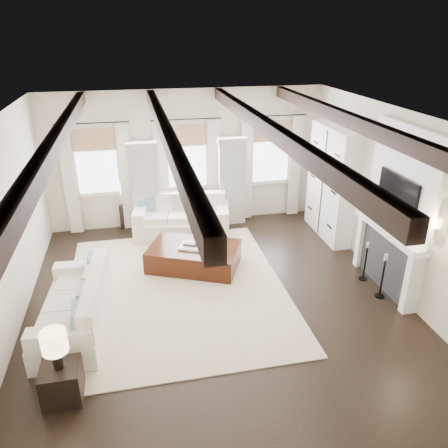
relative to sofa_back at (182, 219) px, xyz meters
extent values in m
plane|color=black|center=(0.25, -3.08, -0.37)|extent=(7.50, 7.50, 0.00)
cube|color=beige|center=(0.25, 0.67, 1.23)|extent=(6.50, 0.04, 3.20)
cube|color=beige|center=(0.25, -6.83, 1.23)|extent=(6.50, 0.04, 3.20)
cube|color=beige|center=(3.50, -3.08, 1.23)|extent=(0.04, 7.50, 3.20)
cube|color=white|center=(0.25, -3.08, 2.83)|extent=(6.50, 7.50, 0.04)
cube|color=black|center=(-1.95, -3.08, 2.71)|extent=(0.16, 7.40, 0.22)
cube|color=black|center=(-0.50, -3.08, 2.71)|extent=(0.16, 7.40, 0.22)
cube|color=black|center=(1.00, -3.08, 2.71)|extent=(0.16, 7.40, 0.22)
cube|color=black|center=(2.45, -3.08, 2.71)|extent=(0.16, 7.40, 0.22)
cube|color=white|center=(-1.80, 0.64, 1.28)|extent=(0.90, 0.03, 1.45)
cube|color=tan|center=(-1.80, 0.58, 1.81)|extent=(0.94, 0.04, 0.50)
cube|color=silver|center=(-2.42, 0.54, 0.90)|extent=(0.28, 0.08, 2.50)
cube|color=silver|center=(-1.18, 0.54, 0.90)|extent=(0.28, 0.08, 2.50)
cylinder|color=black|center=(-1.80, 0.53, 2.18)|extent=(1.60, 0.02, 0.02)
cube|color=white|center=(0.25, 0.64, 1.28)|extent=(0.90, 0.03, 1.45)
cube|color=tan|center=(0.25, 0.58, 1.81)|extent=(0.94, 0.04, 0.50)
cube|color=silver|center=(-0.37, 0.54, 0.90)|extent=(0.28, 0.08, 2.50)
cube|color=silver|center=(0.87, 0.54, 0.90)|extent=(0.28, 0.08, 2.50)
cylinder|color=black|center=(0.25, 0.53, 2.18)|extent=(1.60, 0.02, 0.02)
cube|color=white|center=(2.30, 0.64, 1.28)|extent=(0.90, 0.03, 1.45)
cube|color=tan|center=(2.30, 0.58, 1.81)|extent=(0.94, 0.04, 0.50)
cube|color=silver|center=(1.68, 0.54, 0.90)|extent=(0.28, 0.08, 2.50)
cube|color=silver|center=(2.92, 0.54, 0.90)|extent=(0.28, 0.08, 2.50)
cylinder|color=black|center=(2.30, 0.53, 2.18)|extent=(1.60, 0.02, 0.02)
cube|color=beige|center=(-0.78, 0.45, 0.63)|extent=(0.64, 0.38, 2.00)
cube|color=#B2B7BA|center=(-0.78, 0.25, 0.78)|extent=(0.48, 0.02, 1.40)
cube|color=beige|center=(-0.78, 0.45, 1.69)|extent=(0.70, 0.42, 0.12)
cube|color=beige|center=(1.27, 0.45, 0.63)|extent=(0.64, 0.38, 2.00)
cube|color=#B2B7BA|center=(1.27, 0.25, 0.78)|extent=(0.48, 0.02, 1.40)
cube|color=beige|center=(1.27, 0.45, 1.69)|extent=(0.70, 0.42, 0.12)
cube|color=#252527|center=(3.41, -3.08, 0.18)|extent=(0.18, 1.50, 1.10)
cube|color=black|center=(3.38, -3.08, 0.03)|extent=(0.10, 0.90, 0.70)
cube|color=white|center=(3.37, -3.90, 0.18)|extent=(0.26, 0.14, 1.10)
cube|color=white|center=(3.37, -2.26, 0.18)|extent=(0.26, 0.14, 1.10)
cube|color=white|center=(3.34, -3.08, 0.79)|extent=(0.32, 1.90, 0.12)
cube|color=white|center=(3.45, -3.08, 1.73)|extent=(0.10, 1.90, 1.80)
cube|color=black|center=(3.38, -3.08, 1.48)|extent=(0.07, 1.10, 0.64)
cylinder|color=#FFD899|center=(3.40, -4.13, 1.38)|extent=(0.10, 0.10, 0.14)
cube|color=silver|center=(3.30, -0.73, 0.88)|extent=(0.40, 1.70, 2.50)
cube|color=black|center=(3.09, -0.73, 0.88)|extent=(0.01, 0.02, 2.40)
cube|color=beige|center=(-0.40, -2.39, -0.36)|extent=(3.92, 4.64, 0.02)
cube|color=white|center=(-0.01, -0.07, -0.17)|extent=(2.27, 1.32, 0.41)
cube|color=white|center=(0.05, 0.30, 0.29)|extent=(2.05, 0.57, 0.51)
cube|color=white|center=(-0.94, 0.09, 0.17)|extent=(0.42, 0.95, 0.26)
cube|color=white|center=(0.91, -0.23, 0.17)|extent=(0.42, 0.95, 0.26)
cube|color=white|center=(-0.60, -0.02, 0.11)|extent=(0.67, 0.70, 0.14)
cube|color=white|center=(-0.02, -0.12, 0.11)|extent=(0.67, 0.70, 0.14)
cube|color=white|center=(0.56, -0.22, 0.11)|extent=(0.67, 0.70, 0.14)
cube|color=slate|center=(-0.73, 0.26, 0.32)|extent=(0.46, 0.29, 0.44)
cube|color=silver|center=(-0.35, 0.19, 0.32)|extent=(0.46, 0.29, 0.44)
cube|color=beige|center=(0.02, 0.13, 0.32)|extent=(0.46, 0.29, 0.44)
cube|color=slate|center=(0.40, 0.06, 0.32)|extent=(0.46, 0.29, 0.44)
cube|color=silver|center=(0.77, 0.00, 0.32)|extent=(0.46, 0.29, 0.44)
cube|color=white|center=(-2.12, -3.19, -0.17)|extent=(1.11, 2.18, 0.40)
cube|color=white|center=(-1.75, -3.21, 0.28)|extent=(0.37, 2.03, 0.50)
cube|color=white|center=(-2.05, -2.26, 0.16)|extent=(0.92, 0.33, 0.26)
cube|color=white|center=(-2.19, -4.11, 0.16)|extent=(0.92, 0.33, 0.26)
cube|color=white|center=(-2.13, -2.60, 0.10)|extent=(0.65, 0.61, 0.14)
cube|color=white|center=(-2.17, -3.18, 0.10)|extent=(0.65, 0.61, 0.14)
cube|color=white|center=(-2.21, -3.76, 0.10)|extent=(0.65, 0.61, 0.14)
cube|color=slate|center=(-1.87, -2.45, 0.31)|extent=(0.25, 0.44, 0.44)
cube|color=silver|center=(-1.91, -2.95, 0.31)|extent=(0.25, 0.44, 0.44)
cube|color=beige|center=(-1.94, -3.45, 0.31)|extent=(0.25, 0.44, 0.44)
cube|color=slate|center=(-1.98, -3.95, 0.31)|extent=(0.25, 0.44, 0.44)
cube|color=black|center=(0.04, -1.63, -0.14)|extent=(2.03, 1.71, 0.46)
cube|color=white|center=(0.02, -1.65, 0.11)|extent=(0.61, 0.55, 0.04)
cube|color=#262628|center=(-0.01, -1.60, 0.15)|extent=(0.32, 0.29, 0.04)
cube|color=beige|center=(-0.03, -1.61, 0.18)|extent=(0.27, 0.25, 0.03)
cube|color=#262628|center=(0.35, -1.92, 0.10)|extent=(0.29, 0.26, 0.03)
cube|color=black|center=(-2.13, -4.66, -0.12)|extent=(0.49, 0.49, 0.49)
cylinder|color=black|center=(-2.13, -4.66, 0.26)|extent=(0.13, 0.13, 0.27)
cylinder|color=#F9D89E|center=(-2.13, -4.66, 0.54)|extent=(0.32, 0.32, 0.29)
cube|color=black|center=(-1.23, 0.70, -0.09)|extent=(0.38, 0.38, 0.57)
cylinder|color=black|center=(-1.23, 0.70, 0.34)|extent=(0.13, 0.13, 0.28)
cylinder|color=#F9D89E|center=(-1.23, 0.70, 0.63)|extent=(0.34, 0.34, 0.30)
cylinder|color=black|center=(3.15, -3.39, -0.36)|extent=(0.17, 0.17, 0.02)
cylinder|color=black|center=(3.15, -3.39, 0.01)|extent=(0.03, 0.03, 0.76)
cylinder|color=beige|center=(3.15, -3.39, 0.43)|extent=(0.07, 0.07, 0.11)
cylinder|color=black|center=(3.15, -2.78, -0.36)|extent=(0.16, 0.16, 0.02)
cylinder|color=black|center=(3.15, -2.78, -0.02)|extent=(0.03, 0.03, 0.70)
cylinder|color=beige|center=(3.15, -2.78, 0.37)|extent=(0.06, 0.06, 0.10)
camera|label=1|loc=(-0.98, -9.28, 4.07)|focal=35.00mm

